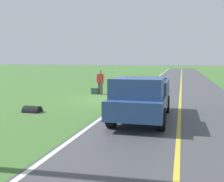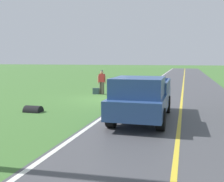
{
  "view_description": "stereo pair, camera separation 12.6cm",
  "coord_description": "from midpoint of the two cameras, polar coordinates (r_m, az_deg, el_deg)",
  "views": [
    {
      "loc": [
        -4.55,
        15.9,
        2.5
      ],
      "look_at": [
        -2.03,
        6.25,
        1.31
      ],
      "focal_mm": 42.85,
      "sensor_mm": 36.0,
      "label": 1
    },
    {
      "loc": [
        -4.68,
        15.87,
        2.5
      ],
      "look_at": [
        -2.03,
        6.25,
        1.31
      ],
      "focal_mm": 42.85,
      "sensor_mm": 36.0,
      "label": 2
    }
  ],
  "objects": [
    {
      "name": "lane_edge_line",
      "position": [
        16.42,
        3.5,
        -1.95
      ],
      "size": [
        0.16,
        117.6,
        0.0
      ],
      "primitive_type": "cube",
      "color": "silver",
      "rests_on": "ground"
    },
    {
      "name": "ground_plane",
      "position": [
        16.73,
        -0.81,
        -1.79
      ],
      "size": [
        200.0,
        200.0,
        0.0
      ],
      "primitive_type": "plane",
      "color": "#427033"
    },
    {
      "name": "road_surface",
      "position": [
        16.08,
        14.83,
        -2.36
      ],
      "size": [
        6.81,
        120.0,
        0.0
      ],
      "primitive_type": "cube",
      "color": "#47474C",
      "rests_on": "ground"
    },
    {
      "name": "pickup_truck_passing",
      "position": [
        10.97,
        6.71,
        -1.27
      ],
      "size": [
        2.12,
        5.41,
        1.82
      ],
      "color": "#2D4C84",
      "rests_on": "ground"
    },
    {
      "name": "drainage_culvert",
      "position": [
        13.3,
        -16.18,
        -4.3
      ],
      "size": [
        0.8,
        0.6,
        0.6
      ],
      "primitive_type": "cylinder",
      "rotation": [
        0.0,
        1.57,
        0.0
      ],
      "color": "black",
      "rests_on": "ground"
    },
    {
      "name": "suitcase_carried",
      "position": [
        19.24,
        -3.24,
        -0.01
      ],
      "size": [
        0.47,
        0.22,
        0.44
      ],
      "primitive_type": "cube",
      "rotation": [
        0.0,
        0.0,
        1.61
      ],
      "color": "#384C56",
      "rests_on": "ground"
    },
    {
      "name": "hitchhiker_walking",
      "position": [
        19.13,
        -1.97,
        2.24
      ],
      "size": [
        0.62,
        0.51,
        1.75
      ],
      "color": "#4C473D",
      "rests_on": "ground"
    },
    {
      "name": "lane_centre_line",
      "position": [
        16.08,
        14.83,
        -2.35
      ],
      "size": [
        0.14,
        117.6,
        0.0
      ],
      "primitive_type": "cube",
      "color": "gold",
      "rests_on": "ground"
    }
  ]
}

